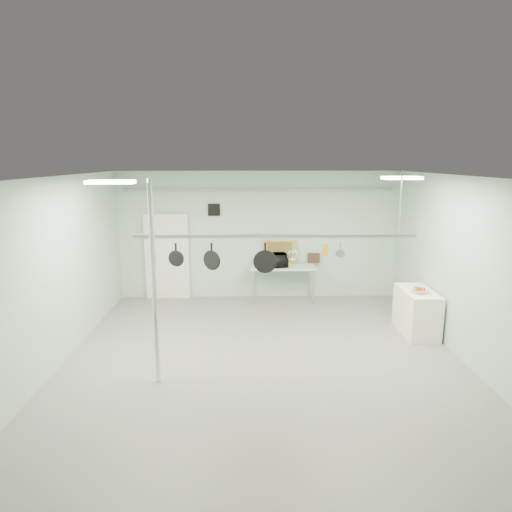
{
  "coord_description": "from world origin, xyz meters",
  "views": [
    {
      "loc": [
        -0.27,
        -7.33,
        3.47
      ],
      "look_at": [
        -0.11,
        1.0,
        1.7
      ],
      "focal_mm": 32.0,
      "sensor_mm": 36.0,
      "label": 1
    }
  ],
  "objects_px": {
    "side_cabinet": "(417,312)",
    "skillet_right": "(265,258)",
    "coffee_canister": "(283,261)",
    "chrome_pole": "(154,285)",
    "pot_rack": "(275,234)",
    "microwave": "(275,260)",
    "fruit_bowl": "(419,291)",
    "skillet_mid": "(212,256)",
    "skillet_left": "(176,254)",
    "prep_table": "(283,269)"
  },
  "relations": [
    {
      "from": "skillet_mid",
      "to": "skillet_left",
      "type": "bearing_deg",
      "value": -148.62
    },
    {
      "from": "side_cabinet",
      "to": "skillet_right",
      "type": "height_order",
      "value": "skillet_right"
    },
    {
      "from": "skillet_left",
      "to": "coffee_canister",
      "type": "bearing_deg",
      "value": 72.82
    },
    {
      "from": "pot_rack",
      "to": "skillet_left",
      "type": "bearing_deg",
      "value": 180.0
    },
    {
      "from": "chrome_pole",
      "to": "fruit_bowl",
      "type": "distance_m",
      "value": 5.19
    },
    {
      "from": "prep_table",
      "to": "side_cabinet",
      "type": "relative_size",
      "value": 1.33
    },
    {
      "from": "coffee_canister",
      "to": "side_cabinet",
      "type": "bearing_deg",
      "value": -41.03
    },
    {
      "from": "chrome_pole",
      "to": "side_cabinet",
      "type": "bearing_deg",
      "value": 22.41
    },
    {
      "from": "chrome_pole",
      "to": "skillet_mid",
      "type": "relative_size",
      "value": 6.9
    },
    {
      "from": "chrome_pole",
      "to": "skillet_right",
      "type": "relative_size",
      "value": 5.91
    },
    {
      "from": "chrome_pole",
      "to": "fruit_bowl",
      "type": "bearing_deg",
      "value": 20.89
    },
    {
      "from": "skillet_mid",
      "to": "prep_table",
      "type": "bearing_deg",
      "value": 97.14
    },
    {
      "from": "pot_rack",
      "to": "microwave",
      "type": "distance_m",
      "value": 3.39
    },
    {
      "from": "microwave",
      "to": "coffee_canister",
      "type": "xyz_separation_m",
      "value": [
        0.22,
        0.13,
        -0.06
      ]
    },
    {
      "from": "coffee_canister",
      "to": "fruit_bowl",
      "type": "height_order",
      "value": "coffee_canister"
    },
    {
      "from": "prep_table",
      "to": "microwave",
      "type": "distance_m",
      "value": 0.34
    },
    {
      "from": "side_cabinet",
      "to": "chrome_pole",
      "type": "bearing_deg",
      "value": -157.59
    },
    {
      "from": "side_cabinet",
      "to": "microwave",
      "type": "xyz_separation_m",
      "value": [
        -2.76,
        2.08,
        0.62
      ]
    },
    {
      "from": "coffee_canister",
      "to": "skillet_mid",
      "type": "height_order",
      "value": "skillet_mid"
    },
    {
      "from": "side_cabinet",
      "to": "coffee_canister",
      "type": "distance_m",
      "value": 3.42
    },
    {
      "from": "fruit_bowl",
      "to": "side_cabinet",
      "type": "bearing_deg",
      "value": 75.32
    },
    {
      "from": "pot_rack",
      "to": "skillet_mid",
      "type": "xyz_separation_m",
      "value": [
        -1.09,
        0.0,
        -0.38
      ]
    },
    {
      "from": "side_cabinet",
      "to": "skillet_right",
      "type": "bearing_deg",
      "value": -160.59
    },
    {
      "from": "microwave",
      "to": "skillet_right",
      "type": "height_order",
      "value": "skillet_right"
    },
    {
      "from": "side_cabinet",
      "to": "fruit_bowl",
      "type": "relative_size",
      "value": 3.58
    },
    {
      "from": "fruit_bowl",
      "to": "skillet_right",
      "type": "bearing_deg",
      "value": -163.11
    },
    {
      "from": "microwave",
      "to": "skillet_mid",
      "type": "height_order",
      "value": "skillet_mid"
    },
    {
      "from": "fruit_bowl",
      "to": "skillet_mid",
      "type": "xyz_separation_m",
      "value": [
        -3.99,
        -0.93,
        0.91
      ]
    },
    {
      "from": "prep_table",
      "to": "skillet_right",
      "type": "distance_m",
      "value": 3.49
    },
    {
      "from": "fruit_bowl",
      "to": "skillet_right",
      "type": "distance_m",
      "value": 3.33
    },
    {
      "from": "prep_table",
      "to": "skillet_left",
      "type": "bearing_deg",
      "value": -122.39
    },
    {
      "from": "side_cabinet",
      "to": "skillet_right",
      "type": "xyz_separation_m",
      "value": [
        -3.12,
        -1.1,
        1.36
      ]
    },
    {
      "from": "pot_rack",
      "to": "chrome_pole",
      "type": "bearing_deg",
      "value": -154.65
    },
    {
      "from": "prep_table",
      "to": "side_cabinet",
      "type": "distance_m",
      "value": 3.39
    },
    {
      "from": "chrome_pole",
      "to": "skillet_mid",
      "type": "bearing_deg",
      "value": 47.88
    },
    {
      "from": "chrome_pole",
      "to": "coffee_canister",
      "type": "xyz_separation_m",
      "value": [
        2.31,
        4.21,
        -0.59
      ]
    },
    {
      "from": "prep_table",
      "to": "skillet_mid",
      "type": "distance_m",
      "value": 3.76
    },
    {
      "from": "pot_rack",
      "to": "skillet_right",
      "type": "relative_size",
      "value": 8.86
    },
    {
      "from": "pot_rack",
      "to": "skillet_left",
      "type": "height_order",
      "value": "pot_rack"
    },
    {
      "from": "prep_table",
      "to": "fruit_bowl",
      "type": "xyz_separation_m",
      "value": [
        2.51,
        -2.37,
        0.11
      ]
    },
    {
      "from": "pot_rack",
      "to": "skillet_left",
      "type": "relative_size",
      "value": 12.57
    },
    {
      "from": "prep_table",
      "to": "microwave",
      "type": "xyz_separation_m",
      "value": [
        -0.21,
        -0.12,
        0.24
      ]
    },
    {
      "from": "fruit_bowl",
      "to": "skillet_left",
      "type": "distance_m",
      "value": 4.79
    },
    {
      "from": "coffee_canister",
      "to": "chrome_pole",
      "type": "bearing_deg",
      "value": -118.71
    },
    {
      "from": "prep_table",
      "to": "skillet_mid",
      "type": "relative_size",
      "value": 3.45
    },
    {
      "from": "microwave",
      "to": "fruit_bowl",
      "type": "xyz_separation_m",
      "value": [
        2.72,
        -2.24,
        -0.13
      ]
    },
    {
      "from": "coffee_canister",
      "to": "skillet_mid",
      "type": "bearing_deg",
      "value": -114.27
    },
    {
      "from": "microwave",
      "to": "fruit_bowl",
      "type": "distance_m",
      "value": 3.53
    },
    {
      "from": "side_cabinet",
      "to": "skillet_right",
      "type": "distance_m",
      "value": 3.58
    },
    {
      "from": "skillet_mid",
      "to": "skillet_right",
      "type": "bearing_deg",
      "value": 31.38
    }
  ]
}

